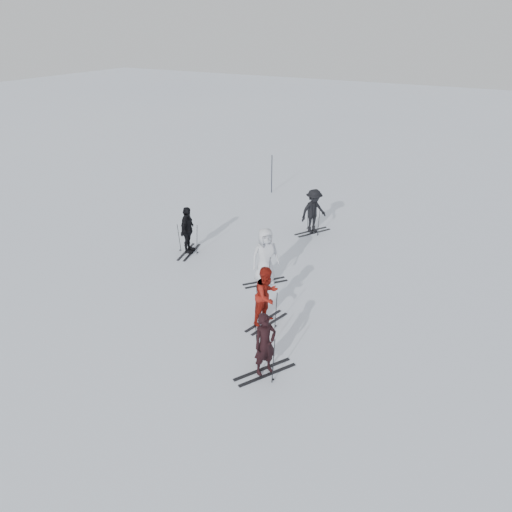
{
  "coord_description": "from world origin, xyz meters",
  "views": [
    {
      "loc": [
        7.42,
        -12.42,
        8.39
      ],
      "look_at": [
        0.0,
        1.0,
        1.0
      ],
      "focal_mm": 35.0,
      "sensor_mm": 36.0,
      "label": 1
    }
  ],
  "objects_px": {
    "piste_marker": "(272,174)",
    "skier_uphill_far": "(314,212)",
    "skier_grey": "(265,257)",
    "skier_uphill_left": "(187,231)",
    "skier_red": "(267,296)",
    "skier_near_dark": "(265,345)"
  },
  "relations": [
    {
      "from": "skier_near_dark",
      "to": "piste_marker",
      "type": "xyz_separation_m",
      "value": [
        -6.61,
        13.18,
        0.12
      ]
    },
    {
      "from": "skier_near_dark",
      "to": "piste_marker",
      "type": "relative_size",
      "value": 0.88
    },
    {
      "from": "skier_uphill_left",
      "to": "piste_marker",
      "type": "xyz_separation_m",
      "value": [
        -0.55,
        8.15,
        0.07
      ]
    },
    {
      "from": "skier_uphill_far",
      "to": "skier_red",
      "type": "bearing_deg",
      "value": -137.92
    },
    {
      "from": "skier_near_dark",
      "to": "skier_red",
      "type": "relative_size",
      "value": 0.94
    },
    {
      "from": "skier_near_dark",
      "to": "piste_marker",
      "type": "bearing_deg",
      "value": 56.49
    },
    {
      "from": "skier_grey",
      "to": "skier_uphill_far",
      "type": "distance_m",
      "value": 4.99
    },
    {
      "from": "skier_red",
      "to": "skier_uphill_left",
      "type": "xyz_separation_m",
      "value": [
        -5.01,
        2.94,
        0.0
      ]
    },
    {
      "from": "skier_grey",
      "to": "skier_uphill_left",
      "type": "relative_size",
      "value": 1.09
    },
    {
      "from": "skier_near_dark",
      "to": "skier_uphill_far",
      "type": "distance_m",
      "value": 9.63
    },
    {
      "from": "piste_marker",
      "to": "skier_uphill_far",
      "type": "bearing_deg",
      "value": -44.29
    },
    {
      "from": "skier_near_dark",
      "to": "piste_marker",
      "type": "height_order",
      "value": "piste_marker"
    },
    {
      "from": "skier_red",
      "to": "piste_marker",
      "type": "xyz_separation_m",
      "value": [
        -5.55,
        11.08,
        0.07
      ]
    },
    {
      "from": "skier_uphill_left",
      "to": "piste_marker",
      "type": "bearing_deg",
      "value": -9.7
    },
    {
      "from": "skier_red",
      "to": "skier_grey",
      "type": "height_order",
      "value": "skier_grey"
    },
    {
      "from": "skier_uphill_far",
      "to": "piste_marker",
      "type": "distance_m",
      "value": 5.6
    },
    {
      "from": "skier_red",
      "to": "skier_uphill_far",
      "type": "height_order",
      "value": "skier_uphill_far"
    },
    {
      "from": "skier_near_dark",
      "to": "skier_uphill_far",
      "type": "relative_size",
      "value": 0.92
    },
    {
      "from": "skier_near_dark",
      "to": "skier_red",
      "type": "distance_m",
      "value": 2.35
    },
    {
      "from": "skier_grey",
      "to": "piste_marker",
      "type": "bearing_deg",
      "value": 65.97
    },
    {
      "from": "skier_uphill_far",
      "to": "piste_marker",
      "type": "xyz_separation_m",
      "value": [
        -4.01,
        3.91,
        0.05
      ]
    },
    {
      "from": "skier_grey",
      "to": "piste_marker",
      "type": "relative_size",
      "value": 1.01
    }
  ]
}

